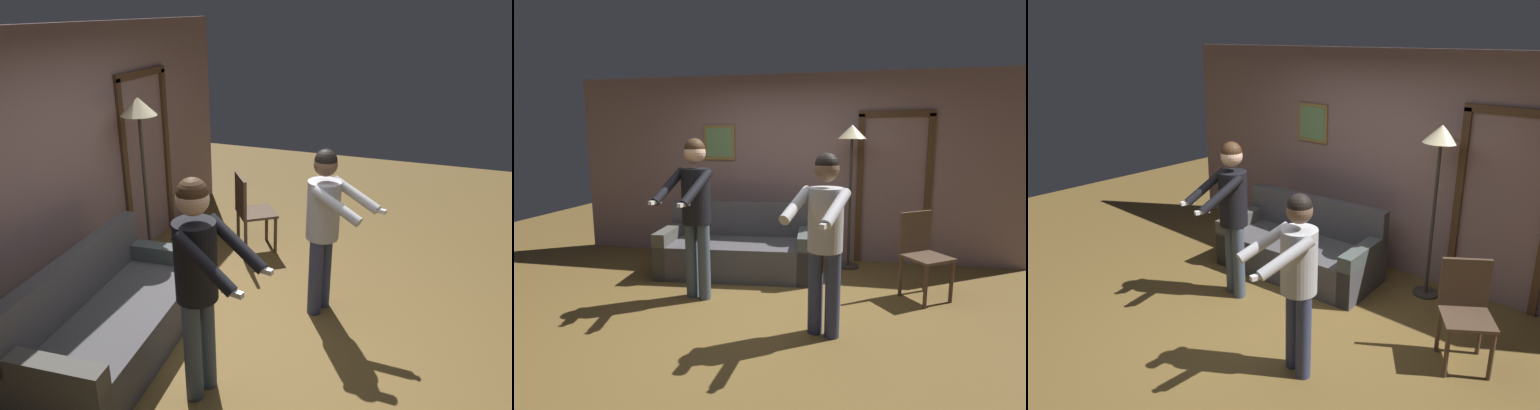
% 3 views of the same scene
% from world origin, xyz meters
% --- Properties ---
extents(ground_plane, '(12.00, 12.00, 0.00)m').
position_xyz_m(ground_plane, '(0.00, 0.00, 0.00)').
color(ground_plane, brown).
extents(back_wall_assembly, '(6.40, 0.10, 2.60)m').
position_xyz_m(back_wall_assembly, '(0.01, 2.03, 1.30)').
color(back_wall_assembly, gray).
rests_on(back_wall_assembly, ground_plane).
extents(couch, '(1.96, 1.00, 0.87)m').
position_xyz_m(couch, '(-0.56, 1.18, 0.28)').
color(couch, '#48464A').
rests_on(couch, ground_plane).
extents(torchiere_lamp, '(0.37, 0.37, 1.89)m').
position_xyz_m(torchiere_lamp, '(0.85, 1.68, 1.61)').
color(torchiere_lamp, '#332D28').
rests_on(torchiere_lamp, ground_plane).
extents(person_standing_left, '(0.53, 0.69, 1.72)m').
position_xyz_m(person_standing_left, '(-0.74, 0.27, 1.04)').
color(person_standing_left, '#435161').
rests_on(person_standing_left, ground_plane).
extents(person_standing_right, '(0.56, 0.70, 1.60)m').
position_xyz_m(person_standing_right, '(0.64, -0.31, 0.95)').
color(person_standing_right, '#353C5E').
rests_on(person_standing_right, ground_plane).
extents(dining_chair_distant, '(0.59, 0.59, 0.93)m').
position_xyz_m(dining_chair_distant, '(1.62, 0.79, 0.53)').
color(dining_chair_distant, '#4C3828').
rests_on(dining_chair_distant, ground_plane).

